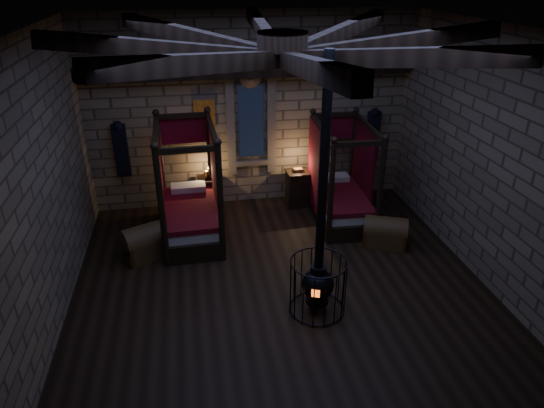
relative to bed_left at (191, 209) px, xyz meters
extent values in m
cube|color=black|center=(1.44, -2.10, -0.56)|extent=(7.00, 7.00, 0.01)
cube|color=#847054|center=(1.44, 1.40, 1.54)|extent=(7.00, 0.02, 4.20)
cube|color=#847054|center=(1.44, -5.60, 1.54)|extent=(7.00, 0.02, 4.20)
cube|color=#847054|center=(-2.06, -2.10, 1.54)|extent=(0.02, 7.00, 4.20)
cube|color=#847054|center=(4.94, -2.10, 1.54)|extent=(0.02, 7.00, 4.20)
cube|color=black|center=(1.44, -2.10, 3.64)|extent=(7.00, 7.00, 0.01)
cube|color=black|center=(1.44, 1.22, 2.49)|extent=(6.86, 0.35, 0.30)
cylinder|color=black|center=(1.44, -2.10, 3.49)|extent=(0.70, 0.70, 0.25)
cube|color=black|center=(1.44, 1.35, 1.34)|extent=(0.55, 0.04, 1.60)
cube|color=maroon|center=(0.44, 1.36, 1.54)|extent=(0.45, 0.03, 0.65)
cube|color=black|center=(-1.36, 1.24, 0.89)|extent=(0.30, 0.10, 1.15)
cube|color=black|center=(4.24, 1.24, 0.89)|extent=(0.30, 0.10, 1.15)
cube|color=black|center=(0.00, -0.09, -0.38)|extent=(1.17, 2.18, 0.37)
cube|color=beige|center=(0.00, -0.09, -0.09)|extent=(1.04, 2.01, 0.23)
cube|color=maroon|center=(0.00, -0.09, 0.06)|extent=(1.11, 2.05, 0.10)
cube|color=beige|center=(-0.02, 0.70, 0.16)|extent=(0.73, 0.38, 0.14)
cube|color=maroon|center=(-0.03, 0.98, 1.35)|extent=(1.14, 0.08, 0.57)
cylinder|color=black|center=(-0.49, -1.13, 0.57)|extent=(0.11, 0.11, 2.27)
cylinder|color=black|center=(-0.54, 0.93, 0.57)|extent=(0.11, 0.11, 2.27)
cylinder|color=black|center=(0.55, -1.11, 0.57)|extent=(0.11, 0.11, 2.27)
cylinder|color=black|center=(0.49, 0.96, 0.57)|extent=(0.11, 0.11, 2.27)
cube|color=maroon|center=(-0.55, 0.21, 0.63)|extent=(0.10, 1.55, 2.01)
cube|color=maroon|center=(0.54, 0.24, 0.63)|extent=(0.10, 1.55, 2.01)
cube|color=black|center=(3.18, 0.05, -0.39)|extent=(1.14, 2.05, 0.35)
cube|color=beige|center=(3.18, 0.05, -0.12)|extent=(1.01, 1.89, 0.21)
cube|color=maroon|center=(3.18, 0.05, 0.01)|extent=(1.07, 1.93, 0.10)
cube|color=beige|center=(3.21, 0.78, 0.11)|extent=(0.69, 0.37, 0.13)
cube|color=maroon|center=(3.23, 1.04, 1.22)|extent=(1.06, 0.10, 0.53)
cylinder|color=black|center=(2.65, -0.88, 0.50)|extent=(0.11, 0.11, 2.11)
cylinder|color=black|center=(2.75, 1.04, 0.50)|extent=(0.11, 0.11, 2.11)
cylinder|color=black|center=(3.61, -0.93, 0.50)|extent=(0.11, 0.11, 2.11)
cylinder|color=black|center=(3.71, 0.99, 0.50)|extent=(0.11, 0.11, 2.11)
cube|color=maroon|center=(2.68, 0.37, 0.54)|extent=(0.13, 1.44, 1.87)
cube|color=maroon|center=(3.70, 0.32, 0.54)|extent=(0.13, 1.44, 1.87)
cube|color=brown|center=(-0.83, -0.71, -0.37)|extent=(1.06, 0.88, 0.38)
cylinder|color=brown|center=(-0.83, -0.71, -0.19)|extent=(1.06, 0.88, 0.55)
cube|color=#A97834|center=(-1.21, -0.89, -0.37)|extent=(0.29, 0.55, 0.40)
cube|color=#A97834|center=(-0.45, -0.54, -0.37)|extent=(0.29, 0.55, 0.40)
cube|color=brown|center=(3.72, -1.11, -0.39)|extent=(0.96, 0.79, 0.34)
cylinder|color=brown|center=(3.72, -1.11, -0.22)|extent=(0.96, 0.79, 0.50)
cube|color=#A97834|center=(3.37, -0.96, -0.39)|extent=(0.25, 0.50, 0.36)
cube|color=#A97834|center=(4.08, -1.26, -0.39)|extent=(0.25, 0.50, 0.36)
cube|color=black|center=(0.40, 1.03, -0.19)|extent=(0.46, 0.44, 0.74)
cube|color=black|center=(0.40, 1.03, 0.20)|extent=(0.51, 0.49, 0.04)
cylinder|color=#A97834|center=(0.40, 1.03, 0.31)|extent=(0.11, 0.11, 0.17)
cube|color=black|center=(2.43, 0.93, -0.17)|extent=(0.50, 0.47, 0.78)
cube|color=black|center=(2.43, 0.93, 0.24)|extent=(0.54, 0.52, 0.04)
cube|color=brown|center=(2.43, 0.93, 0.31)|extent=(0.21, 0.16, 0.06)
cylinder|color=black|center=(1.89, -2.85, -0.36)|extent=(0.36, 0.36, 0.09)
sphere|color=black|center=(1.89, -2.85, -0.06)|extent=(0.51, 0.51, 0.51)
cylinder|color=black|center=(1.89, -2.85, 0.21)|extent=(0.25, 0.25, 0.13)
cube|color=#FF5914|center=(1.80, -3.08, -0.06)|extent=(0.12, 0.07, 0.13)
cylinder|color=black|center=(1.89, -2.85, 1.87)|extent=(0.14, 0.14, 3.24)
torus|color=black|center=(1.89, -2.85, -0.53)|extent=(0.89, 0.89, 0.03)
torus|color=black|center=(1.89, -2.85, 0.34)|extent=(0.89, 0.89, 0.03)
camera|label=1|loc=(0.09, -8.87, 4.41)|focal=32.00mm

